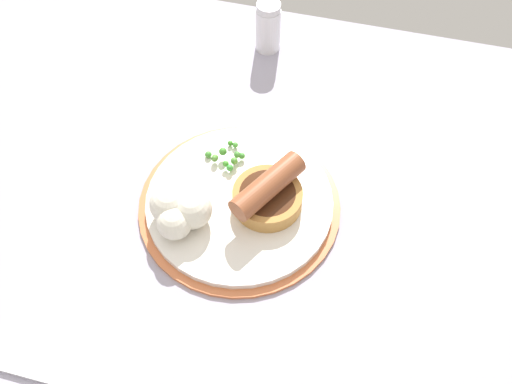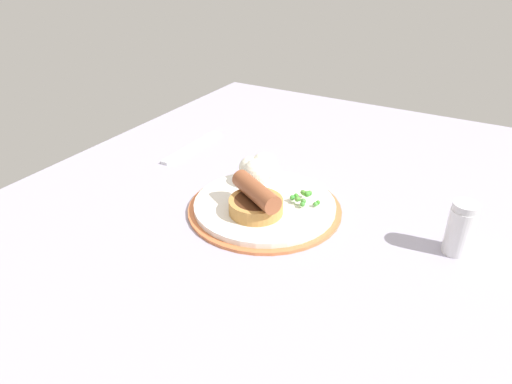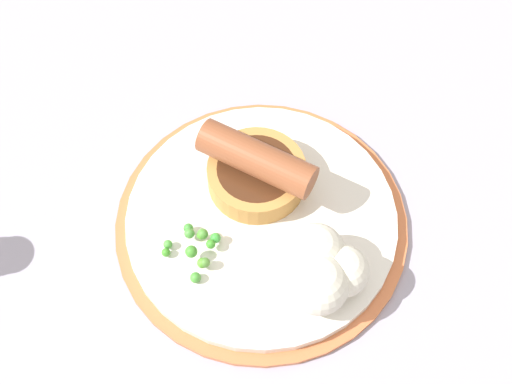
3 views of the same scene
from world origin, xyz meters
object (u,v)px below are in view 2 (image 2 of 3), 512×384
at_px(sausage_pudding, 256,201).
at_px(fork, 192,147).
at_px(dinner_plate, 265,207).
at_px(salt_shaker, 460,229).
at_px(pea_pile, 304,197).
at_px(cauliflower_floret, 258,168).

distance_m(sausage_pudding, fork, 0.30).
relative_size(sausage_pudding, fork, 0.55).
height_order(dinner_plate, fork, dinner_plate).
bearing_deg(salt_shaker, dinner_plate, 96.70).
bearing_deg(dinner_plate, sausage_pudding, -174.64).
bearing_deg(pea_pile, cauliflower_floret, 73.83).
relative_size(pea_pile, fork, 0.28).
height_order(pea_pile, cauliflower_floret, cauliflower_floret).
relative_size(dinner_plate, pea_pile, 4.84).
bearing_deg(cauliflower_floret, salt_shaker, -94.55).
bearing_deg(pea_pile, salt_shaker, -89.41).
distance_m(dinner_plate, fork, 0.28).
bearing_deg(sausage_pudding, cauliflower_floret, 147.55).
bearing_deg(cauliflower_floret, fork, 68.83).
xyz_separation_m(dinner_plate, sausage_pudding, (-0.03, -0.00, 0.03)).
bearing_deg(fork, pea_pile, -109.46).
distance_m(pea_pile, fork, 0.32).
xyz_separation_m(sausage_pudding, pea_pile, (0.06, -0.05, -0.01)).
xyz_separation_m(sausage_pudding, cauliflower_floret, (0.09, 0.05, 0.00)).
distance_m(fork, salt_shaker, 0.54).
distance_m(pea_pile, salt_shaker, 0.23).
bearing_deg(fork, sausage_pudding, -124.32).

